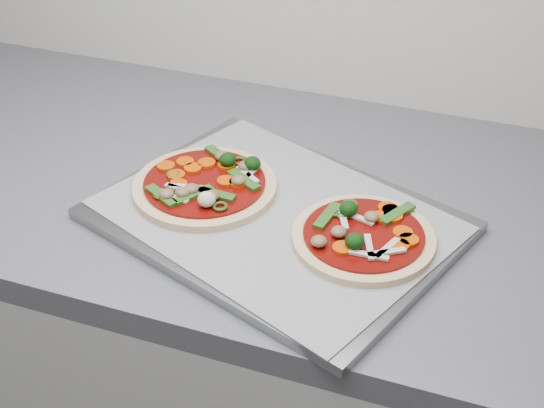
% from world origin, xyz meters
% --- Properties ---
extents(countertop, '(3.60, 0.60, 0.04)m').
position_xyz_m(countertop, '(0.00, 1.30, 0.88)').
color(countertop, slate).
rests_on(countertop, base_cabinet).
extents(baking_tray, '(0.53, 0.46, 0.01)m').
position_xyz_m(baking_tray, '(-0.22, 1.22, 0.91)').
color(baking_tray, gray).
rests_on(baking_tray, countertop).
extents(parchment, '(0.51, 0.45, 0.00)m').
position_xyz_m(parchment, '(-0.22, 1.22, 0.92)').
color(parchment, gray).
rests_on(parchment, baking_tray).
extents(pizza_left, '(0.25, 0.25, 0.03)m').
position_xyz_m(pizza_left, '(-0.33, 1.24, 0.93)').
color(pizza_left, '#E4C286').
rests_on(pizza_left, parchment).
extents(pizza_right, '(0.25, 0.25, 0.03)m').
position_xyz_m(pizza_right, '(-0.10, 1.20, 0.92)').
color(pizza_right, '#E4C286').
rests_on(pizza_right, parchment).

